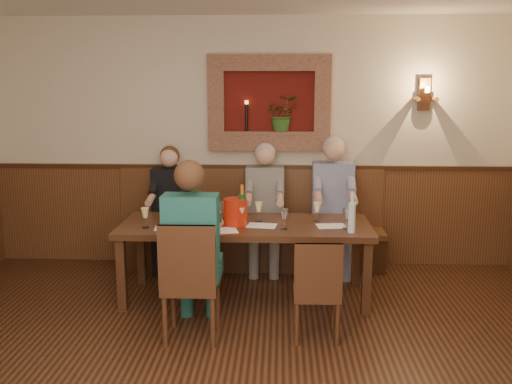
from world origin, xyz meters
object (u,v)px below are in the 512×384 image
person_bench_mid (265,219)px  spittoon_bucket (235,212)px  chair_near_right (316,309)px  person_bench_left (170,219)px  chair_near_left (192,304)px  water_bottle (352,216)px  person_chair_front (193,261)px  bench (251,239)px  wine_bottle_green_a (242,209)px  person_bench_right (333,217)px  wine_bottle_green_b (195,205)px  dining_table (245,231)px

person_bench_mid → spittoon_bucket: (-0.25, -0.90, 0.29)m
chair_near_right → person_bench_left: (-1.54, 1.71, 0.32)m
chair_near_left → water_bottle: water_bottle is taller
chair_near_left → person_chair_front: (-0.00, 0.14, 0.32)m
bench → wine_bottle_green_a: wine_bottle_green_a is taller
person_bench_mid → wine_bottle_green_a: bearing=-101.8°
water_bottle → person_chair_front: bearing=-160.1°
chair_near_right → person_bench_mid: size_ratio=0.60×
person_chair_front → wine_bottle_green_a: 0.85m
spittoon_bucket → person_bench_right: bearing=41.9°
spittoon_bucket → bench: bearing=84.9°
person_bench_left → wine_bottle_green_b: person_bench_left is taller
water_bottle → chair_near_left: bearing=-155.0°
chair_near_left → chair_near_right: size_ratio=1.18×
bench → person_chair_front: 1.79m
wine_bottle_green_a → bench: bearing=88.5°
person_bench_right → spittoon_bucket: (-1.00, -0.90, 0.25)m
dining_table → person_bench_mid: size_ratio=1.68×
dining_table → water_bottle: size_ratio=6.53×
chair_near_right → water_bottle: size_ratio=2.33×
chair_near_right → person_bench_mid: person_bench_mid is taller
chair_near_left → wine_bottle_green_b: 1.24m
chair_near_left → water_bottle: size_ratio=2.76×
bench → person_chair_front: bearing=-102.8°
person_bench_mid → person_bench_right: (0.75, -0.00, 0.03)m
spittoon_bucket → wine_bottle_green_b: bearing=151.4°
person_chair_front → chair_near_left: bearing=-89.9°
spittoon_bucket → water_bottle: bearing=-11.3°
chair_near_left → water_bottle: bearing=24.4°
dining_table → water_bottle: 1.04m
person_chair_front → person_bench_left: bearing=107.6°
person_chair_front → wine_bottle_green_a: size_ratio=3.81×
bench → wine_bottle_green_a: 1.17m
person_bench_mid → wine_bottle_green_b: bearing=-135.0°
bench → person_bench_left: person_bench_left is taller
bench → chair_near_left: 1.90m
person_bench_mid → wine_bottle_green_a: size_ratio=3.65×
chair_near_right → person_bench_right: (0.28, 1.70, 0.37)m
person_chair_front → wine_bottle_green_b: person_chair_front is taller
bench → water_bottle: (0.98, -1.22, 0.57)m
chair_near_left → spittoon_bucket: 1.08m
bench → person_bench_left: (-0.90, -0.10, 0.24)m
person_bench_left → person_bench_mid: 1.06m
person_bench_left → wine_bottle_green_b: bearing=-60.1°
dining_table → bench: bench is taller
dining_table → water_bottle: bearing=-16.0°
bench → person_chair_front: (-0.39, -1.72, 0.29)m
spittoon_bucket → wine_bottle_green_b: wine_bottle_green_b is taller
person_bench_left → person_bench_right: person_bench_right is taller
person_bench_mid → chair_near_left: bearing=-107.4°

